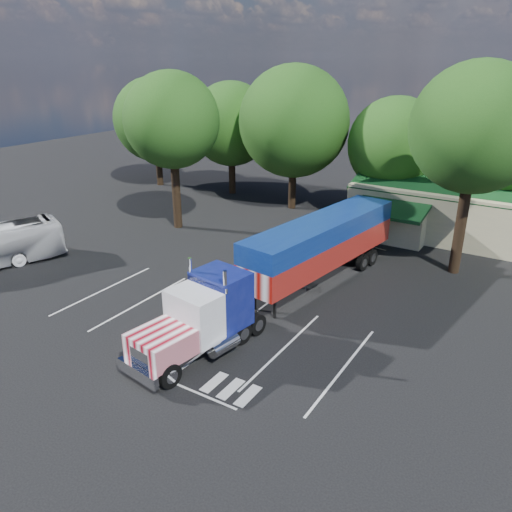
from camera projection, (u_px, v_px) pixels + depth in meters
The scene contains 11 objects.
ground at pixel (242, 279), 32.67m from camera, with size 120.00×120.00×0.00m, color black.
tree_row_a at pixel (156, 120), 53.79m from camera, with size 9.00×9.00×11.68m.
tree_row_b at pixel (231, 124), 50.40m from camera, with size 8.40×8.40×11.35m.
tree_row_c at pixel (294, 122), 44.88m from camera, with size 10.00×10.00×13.05m.
tree_row_d at pixel (395, 145), 42.02m from camera, with size 8.00×8.00×10.60m.
tree_near_left at pixel (172, 121), 39.26m from camera, with size 7.60×7.60×12.65m.
tree_near_right at pixel (476, 129), 30.18m from camera, with size 8.00×8.00×13.50m.
semi_truck at pixel (295, 259), 29.24m from camera, with size 5.72×21.35×4.44m.
woman at pixel (263, 272), 31.58m from camera, with size 0.60×0.39×1.63m, color black.
bicycle at pixel (304, 281), 31.33m from camera, with size 0.53×1.52×0.80m, color black.
silver_sedan at pixel (388, 227), 40.37m from camera, with size 1.37×3.94×1.30m, color #A5A6AC.
Camera 1 is at (16.52, -24.76, 13.57)m, focal length 35.00 mm.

